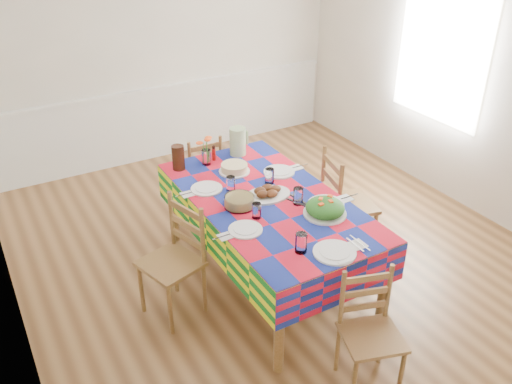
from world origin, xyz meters
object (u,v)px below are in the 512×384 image
at_px(meat_platter, 267,193).
at_px(chair_far, 202,175).
at_px(dining_table, 267,208).
at_px(tea_pitcher, 178,157).
at_px(chair_near, 370,333).
at_px(green_pitcher, 238,141).
at_px(chair_right, 344,204).
at_px(chair_left, 175,261).

height_order(meat_platter, chair_far, meat_platter).
height_order(dining_table, tea_pitcher, tea_pitcher).
height_order(chair_near, chair_far, chair_far).
height_order(dining_table, green_pitcher, green_pitcher).
bearing_deg(chair_near, tea_pitcher, 118.54).
height_order(green_pitcher, chair_far, green_pitcher).
distance_m(green_pitcher, chair_right, 1.15).
relative_size(meat_platter, chair_left, 0.41).
bearing_deg(chair_near, chair_left, 139.81).
relative_size(chair_far, chair_right, 0.86).
relative_size(green_pitcher, chair_left, 0.27).
bearing_deg(chair_left, chair_near, 15.71).
relative_size(dining_table, green_pitcher, 7.85).
height_order(dining_table, meat_platter, meat_platter).
distance_m(green_pitcher, chair_left, 1.41).
distance_m(chair_near, chair_right, 1.56).
bearing_deg(tea_pitcher, chair_left, -116.14).
bearing_deg(green_pitcher, dining_table, -102.48).
bearing_deg(meat_platter, dining_table, -120.17).
relative_size(green_pitcher, chair_near, 0.30).
bearing_deg(chair_near, meat_platter, 107.04).
bearing_deg(chair_right, meat_platter, 102.41).
height_order(chair_left, chair_right, chair_right).
height_order(tea_pitcher, chair_left, tea_pitcher).
bearing_deg(chair_right, green_pitcher, 50.70).
height_order(green_pitcher, chair_right, green_pitcher).
distance_m(dining_table, chair_far, 1.35).
xyz_separation_m(chair_near, chair_left, (-0.84, 1.33, 0.05)).
height_order(tea_pitcher, chair_near, tea_pitcher).
height_order(green_pitcher, chair_left, green_pitcher).
relative_size(green_pitcher, chair_right, 0.26).
distance_m(tea_pitcher, chair_far, 0.79).
distance_m(dining_table, chair_right, 0.86).
relative_size(chair_far, chair_left, 0.91).
bearing_deg(chair_near, chair_far, 107.69).
height_order(green_pitcher, chair_near, green_pitcher).
bearing_deg(green_pitcher, chair_left, -140.12).
relative_size(green_pitcher, tea_pitcher, 1.17).
bearing_deg(chair_left, meat_platter, 74.81).
relative_size(dining_table, chair_right, 2.04).
distance_m(meat_platter, chair_left, 0.93).
bearing_deg(chair_near, chair_right, 75.80).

